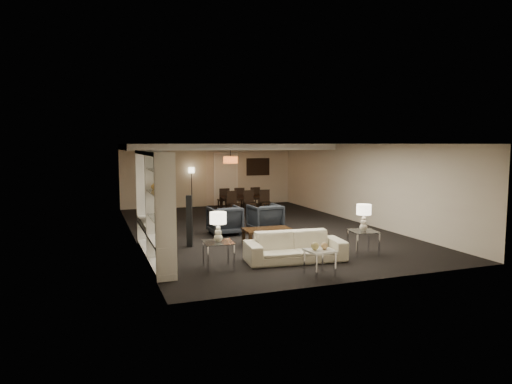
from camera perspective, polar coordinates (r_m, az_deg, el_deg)
The scene contains 35 objects.
floor at distance 13.50m, azimuth 0.00°, elevation -4.65°, with size 11.00×11.00×0.00m, color black.
ceiling at distance 13.26m, azimuth 0.00°, elevation 6.03°, with size 7.00×11.00×0.02m, color silver.
wall_back at distance 18.56m, azimuth -5.89°, elevation 2.13°, with size 7.00×0.02×2.50m, color #C4B39E.
wall_front at distance 8.42m, azimuth 13.08°, elevation -2.66°, with size 7.00×0.02×2.50m, color #C4B39E.
wall_left at distance 12.55m, azimuth -15.16°, elevation 0.10°, with size 0.02×11.00×2.50m, color #C4B39E.
wall_right at distance 14.90m, azimuth 12.74°, elevation 1.06°, with size 0.02×11.00×2.50m, color #C4B39E.
ceiling_soffit at distance 16.59m, azimuth -4.21°, elevation 5.66°, with size 7.00×4.00×0.20m, color silver.
curtains at distance 18.29m, azimuth -8.56°, elevation 1.88°, with size 1.50×0.12×2.40m, color beige.
door at distance 18.74m, azimuth -3.79°, elevation 1.57°, with size 0.90×0.05×2.10m, color silver.
painting at distance 19.14m, azimuth 0.24°, elevation 3.17°, with size 0.95×0.04×0.65m, color #142D38.
media_unit at distance 10.02m, azimuth -12.73°, elevation -1.72°, with size 0.38×3.40×2.35m, color white, non-canonical shape.
pendant_light at distance 16.69m, azimuth -3.20°, elevation 4.02°, with size 0.52×0.52×0.24m, color #D8591E.
sofa at distance 9.86m, azimuth 4.91°, elevation -6.82°, with size 2.12×0.83×0.62m, color beige.
coffee_table at distance 11.32m, azimuth 1.44°, elevation -5.65°, with size 1.16×0.68×0.42m, color black, non-canonical shape.
armchair_left at distance 12.67m, azimuth -3.93°, elevation -3.55°, with size 0.84×0.87×0.79m, color black.
armchair_right at distance 13.05m, azimuth 1.14°, elevation -3.26°, with size 0.84×0.87×0.79m, color black.
side_table_left at distance 9.29m, azimuth -4.72°, elevation -7.86°, with size 0.58×0.58×0.54m, color white, non-canonical shape.
side_table_right at distance 10.69m, azimuth 13.24°, elevation -6.17°, with size 0.58×0.58×0.54m, color white, non-canonical shape.
table_lamp_left at distance 9.17m, azimuth -4.75°, elevation -4.39°, with size 0.33×0.33×0.60m, color beige, non-canonical shape.
table_lamp_right at distance 10.58m, azimuth 13.31°, elevation -3.13°, with size 0.33×0.33×0.60m, color beige, non-canonical shape.
marble_table at distance 8.92m, azimuth 7.94°, elevation -8.68°, with size 0.49×0.49×0.49m, color white, non-canonical shape.
gold_gourd_a at distance 8.80m, azimuth 7.39°, elevation -6.73°, with size 0.16×0.16×0.16m, color tan.
gold_gourd_b at distance 8.89m, azimuth 8.54°, elevation -6.67°, with size 0.14×0.14×0.14m, color #E3B578.
television at distance 10.80m, azimuth -13.10°, elevation -1.87°, with size 0.13×1.02×0.59m, color black.
vase_blue at distance 8.70m, azimuth -11.55°, elevation -3.05°, with size 0.16×0.16×0.17m, color #273AAB.
vase_amber at distance 9.64m, azimuth -12.54°, elevation 0.78°, with size 0.16×0.16×0.16m, color gold.
floor_speaker at distance 11.22m, azimuth -8.33°, elevation -3.62°, with size 0.14×0.14×1.26m, color black.
dining_table at distance 16.71m, azimuth -1.51°, elevation -1.58°, with size 1.65×0.92×0.58m, color black.
chair_nl at distance 15.90m, azimuth -2.80°, elevation -1.46°, with size 0.40×0.40×0.86m, color black, non-canonical shape.
chair_nm at distance 16.09m, azimuth -0.76°, elevation -1.37°, with size 0.40×0.40×0.86m, color black, non-canonical shape.
chair_nr at distance 16.30m, azimuth 1.22°, elevation -1.27°, with size 0.40×0.40×0.86m, color black, non-canonical shape.
chair_fl at distance 17.13m, azimuth -4.11°, elevation -0.93°, with size 0.40×0.40×0.86m, color black, non-canonical shape.
chair_fm at distance 17.31m, azimuth -2.20°, elevation -0.85°, with size 0.40×0.40×0.86m, color black, non-canonical shape.
chair_fr at distance 17.50m, azimuth -0.33°, elevation -0.77°, with size 0.40×0.40×0.86m, color black, non-canonical shape.
floor_lamp at distance 18.13m, azimuth -8.04°, elevation 0.55°, with size 0.23×0.23×1.58m, color black, non-canonical shape.
Camera 1 is at (-4.59, -12.44, 2.49)m, focal length 32.00 mm.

